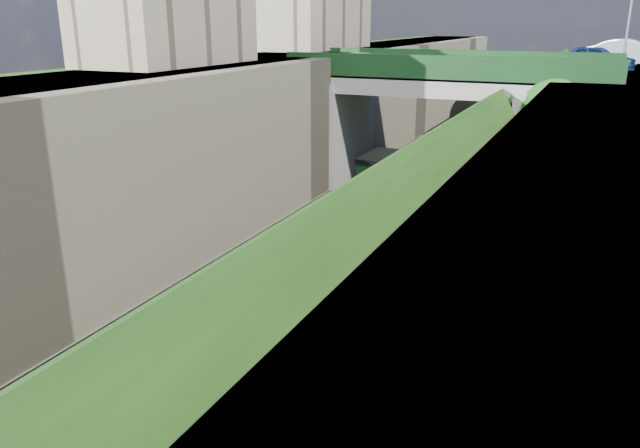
{
  "coord_description": "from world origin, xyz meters",
  "views": [
    {
      "loc": [
        7.76,
        -8.6,
        8.86
      ],
      "look_at": [
        0.0,
        8.6,
        2.65
      ],
      "focal_mm": 35.0,
      "sensor_mm": 36.0,
      "label": 1
    }
  ],
  "objects_px": {
    "lamppost": "(632,5)",
    "car_blue": "(596,58)",
    "road_bridge": "(458,116)",
    "car_silver": "(630,53)",
    "tender": "(430,190)",
    "tree": "(558,116)",
    "locomotive": "(374,234)"
  },
  "relations": [
    {
      "from": "road_bridge",
      "to": "tender",
      "type": "height_order",
      "value": "road_bridge"
    },
    {
      "from": "lamppost",
      "to": "car_silver",
      "type": "distance_m",
      "value": 3.55
    },
    {
      "from": "tree",
      "to": "car_silver",
      "type": "xyz_separation_m",
      "value": [
        2.83,
        10.56,
        2.37
      ]
    },
    {
      "from": "lamppost",
      "to": "car_silver",
      "type": "height_order",
      "value": "lamppost"
    },
    {
      "from": "car_silver",
      "to": "road_bridge",
      "type": "bearing_deg",
      "value": 143.27
    },
    {
      "from": "car_silver",
      "to": "tender",
      "type": "distance_m",
      "value": 17.44
    },
    {
      "from": "car_blue",
      "to": "locomotive",
      "type": "distance_m",
      "value": 18.99
    },
    {
      "from": "tender",
      "to": "tree",
      "type": "bearing_deg",
      "value": 41.77
    },
    {
      "from": "tree",
      "to": "tender",
      "type": "bearing_deg",
      "value": -138.23
    },
    {
      "from": "road_bridge",
      "to": "car_blue",
      "type": "height_order",
      "value": "car_blue"
    },
    {
      "from": "tender",
      "to": "car_silver",
      "type": "bearing_deg",
      "value": 62.95
    },
    {
      "from": "lamppost",
      "to": "car_blue",
      "type": "xyz_separation_m",
      "value": [
        -1.38,
        -2.34,
        -2.65
      ]
    },
    {
      "from": "tree",
      "to": "car_blue",
      "type": "height_order",
      "value": "car_blue"
    },
    {
      "from": "locomotive",
      "to": "tender",
      "type": "relative_size",
      "value": 1.7
    },
    {
      "from": "road_bridge",
      "to": "car_blue",
      "type": "distance_m",
      "value": 7.75
    },
    {
      "from": "tree",
      "to": "car_silver",
      "type": "relative_size",
      "value": 1.42
    },
    {
      "from": "car_silver",
      "to": "tree",
      "type": "bearing_deg",
      "value": 170.61
    },
    {
      "from": "tree",
      "to": "road_bridge",
      "type": "bearing_deg",
      "value": 158.09
    },
    {
      "from": "car_blue",
      "to": "car_silver",
      "type": "relative_size",
      "value": 0.84
    },
    {
      "from": "tree",
      "to": "car_blue",
      "type": "bearing_deg",
      "value": 78.49
    },
    {
      "from": "road_bridge",
      "to": "car_silver",
      "type": "xyz_separation_m",
      "value": [
        7.8,
        8.56,
        2.94
      ]
    },
    {
      "from": "tree",
      "to": "locomotive",
      "type": "height_order",
      "value": "tree"
    },
    {
      "from": "road_bridge",
      "to": "car_blue",
      "type": "relative_size",
      "value": 4.1
    },
    {
      "from": "lamppost",
      "to": "car_blue",
      "type": "relative_size",
      "value": 1.54
    },
    {
      "from": "locomotive",
      "to": "tree",
      "type": "bearing_deg",
      "value": 67.84
    },
    {
      "from": "lamppost",
      "to": "tender",
      "type": "xyz_separation_m",
      "value": [
        -7.26,
        -12.32,
        -7.95
      ]
    },
    {
      "from": "lamppost",
      "to": "car_silver",
      "type": "xyz_separation_m",
      "value": [
        0.28,
        2.45,
        -2.55
      ]
    },
    {
      "from": "road_bridge",
      "to": "lamppost",
      "type": "relative_size",
      "value": 2.67
    },
    {
      "from": "car_blue",
      "to": "tender",
      "type": "height_order",
      "value": "car_blue"
    },
    {
      "from": "road_bridge",
      "to": "car_silver",
      "type": "bearing_deg",
      "value": 47.67
    },
    {
      "from": "car_silver",
      "to": "locomotive",
      "type": "relative_size",
      "value": 0.45
    },
    {
      "from": "tree",
      "to": "locomotive",
      "type": "bearing_deg",
      "value": -112.16
    }
  ]
}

